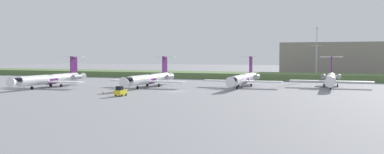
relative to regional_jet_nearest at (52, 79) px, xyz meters
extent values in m
plane|color=gray|center=(38.06, 30.63, -2.54)|extent=(500.00, 500.00, 0.00)
cube|color=#597542|center=(38.06, 61.46, -1.35)|extent=(320.00, 20.00, 2.37)
cylinder|color=white|center=(0.00, -0.59, -0.09)|extent=(2.70, 24.00, 2.70)
cone|color=white|center=(0.00, -14.09, -0.09)|extent=(2.70, 3.00, 2.70)
cone|color=white|center=(0.00, 13.41, -0.09)|extent=(2.30, 4.00, 2.29)
cube|color=black|center=(0.00, -12.19, 0.39)|extent=(2.03, 1.80, 0.90)
cylinder|color=#591E66|center=(0.00, -0.59, -0.24)|extent=(2.76, 3.60, 2.76)
cube|color=white|center=(-5.91, -1.59, -0.69)|extent=(11.00, 3.20, 0.36)
cube|color=white|center=(5.91, -1.59, -0.69)|extent=(11.00, 3.20, 0.36)
cube|color=#591E66|center=(0.00, 10.41, 3.86)|extent=(0.36, 3.20, 5.20)
cube|color=white|center=(0.00, 10.71, 6.26)|extent=(6.80, 1.80, 0.24)
cylinder|color=gray|center=(-2.25, 8.61, 0.11)|extent=(1.50, 3.40, 1.50)
cylinder|color=gray|center=(2.25, 8.61, 0.11)|extent=(1.50, 3.40, 1.50)
cylinder|color=gray|center=(0.00, -8.03, -1.54)|extent=(0.20, 0.20, 0.65)
cylinder|color=black|center=(0.00, -8.03, -2.09)|extent=(0.30, 0.90, 0.90)
cylinder|color=black|center=(-1.90, 1.81, -2.09)|extent=(0.35, 0.90, 0.90)
cylinder|color=black|center=(1.90, 1.81, -2.09)|extent=(0.35, 0.90, 0.90)
cylinder|color=white|center=(26.44, 10.03, -0.09)|extent=(2.70, 24.00, 2.70)
cone|color=white|center=(26.44, -3.47, -0.09)|extent=(2.70, 3.00, 2.70)
cone|color=white|center=(26.44, 24.03, -0.09)|extent=(2.29, 4.00, 2.29)
cube|color=black|center=(26.44, -1.57, 0.39)|extent=(2.03, 1.80, 0.90)
cylinder|color=#591E66|center=(26.44, 10.03, -0.24)|extent=(2.76, 3.60, 2.76)
cube|color=white|center=(20.53, 9.03, -0.69)|extent=(11.00, 3.20, 0.36)
cube|color=white|center=(32.34, 9.03, -0.69)|extent=(11.00, 3.20, 0.36)
cube|color=#591E66|center=(26.44, 21.03, 3.86)|extent=(0.36, 3.20, 5.20)
cube|color=white|center=(26.44, 21.33, 6.26)|extent=(6.80, 1.80, 0.24)
cylinder|color=gray|center=(24.19, 19.23, 0.11)|extent=(1.50, 3.40, 1.50)
cylinder|color=gray|center=(28.69, 19.23, 0.11)|extent=(1.50, 3.40, 1.50)
cylinder|color=gray|center=(26.44, 2.59, -1.54)|extent=(0.20, 0.20, 0.65)
cylinder|color=black|center=(26.44, 2.59, -2.09)|extent=(0.30, 0.90, 0.90)
cylinder|color=black|center=(24.54, 12.43, -2.09)|extent=(0.35, 0.90, 0.90)
cylinder|color=black|center=(28.34, 12.43, -2.09)|extent=(0.35, 0.90, 0.90)
cylinder|color=white|center=(51.97, 19.41, -0.09)|extent=(2.70, 24.00, 2.70)
cone|color=white|center=(51.97, 5.91, -0.09)|extent=(2.70, 3.00, 2.70)
cone|color=white|center=(51.97, 33.41, -0.09)|extent=(2.30, 4.00, 2.29)
cube|color=black|center=(51.97, 7.81, 0.39)|extent=(2.02, 1.80, 0.90)
cylinder|color=#591E66|center=(51.97, 19.41, -0.24)|extent=(2.76, 3.60, 2.76)
cube|color=white|center=(46.07, 18.41, -0.69)|extent=(11.00, 3.20, 0.36)
cube|color=white|center=(57.88, 18.41, -0.69)|extent=(11.00, 3.20, 0.36)
cube|color=#591E66|center=(51.97, 30.41, 3.86)|extent=(0.36, 3.20, 5.20)
cube|color=white|center=(51.97, 30.71, 6.26)|extent=(6.80, 1.80, 0.24)
cylinder|color=gray|center=(49.72, 28.61, 0.11)|extent=(1.50, 3.40, 1.50)
cylinder|color=gray|center=(54.22, 28.61, 0.11)|extent=(1.50, 3.40, 1.50)
cylinder|color=gray|center=(51.97, 11.97, -1.54)|extent=(0.20, 0.20, 0.65)
cylinder|color=black|center=(51.97, 11.97, -2.09)|extent=(0.30, 0.90, 0.90)
cylinder|color=black|center=(50.07, 21.81, -2.09)|extent=(0.35, 0.90, 0.90)
cylinder|color=black|center=(53.87, 21.81, -2.09)|extent=(0.35, 0.90, 0.90)
cylinder|color=white|center=(75.93, 27.23, -0.09)|extent=(2.70, 24.00, 2.70)
cone|color=white|center=(75.93, 13.73, -0.09)|extent=(2.70, 3.00, 2.70)
cone|color=white|center=(75.93, 41.23, -0.09)|extent=(2.30, 4.00, 2.29)
cube|color=black|center=(75.93, 15.63, 0.39)|extent=(2.03, 1.80, 0.90)
cylinder|color=#591E66|center=(75.93, 27.23, -0.24)|extent=(2.76, 3.60, 2.76)
cube|color=white|center=(70.03, 26.23, -0.69)|extent=(11.00, 3.20, 0.36)
cube|color=white|center=(81.84, 26.23, -0.69)|extent=(11.00, 3.20, 0.36)
cube|color=#591E66|center=(75.93, 38.23, 3.86)|extent=(0.36, 3.20, 5.20)
cube|color=white|center=(75.93, 38.53, 6.26)|extent=(6.80, 1.80, 0.24)
cylinder|color=gray|center=(73.68, 36.43, 0.11)|extent=(1.50, 3.40, 1.50)
cylinder|color=gray|center=(78.18, 36.43, 0.11)|extent=(1.50, 3.40, 1.50)
cylinder|color=gray|center=(75.93, 19.79, -1.54)|extent=(0.20, 0.20, 0.65)
cylinder|color=black|center=(75.93, 19.79, -2.09)|extent=(0.30, 0.90, 0.90)
cylinder|color=black|center=(74.03, 29.63, -2.09)|extent=(0.35, 0.90, 0.90)
cylinder|color=black|center=(77.83, 29.63, -2.09)|extent=(0.35, 0.90, 0.90)
cylinder|color=#B2B2B7|center=(70.29, 63.97, 3.75)|extent=(0.50, 0.50, 12.57)
cylinder|color=#B2B2B7|center=(70.29, 63.97, 13.42)|extent=(0.28, 0.28, 6.77)
cube|color=#B2B2B7|center=(70.29, 63.97, 10.44)|extent=(4.40, 0.20, 0.20)
sphere|color=red|center=(70.29, 63.97, 17.06)|extent=(0.50, 0.50, 0.50)
cube|color=gray|center=(80.30, 94.28, 4.85)|extent=(52.07, 28.47, 14.78)
cube|color=yellow|center=(31.10, -14.46, -1.69)|extent=(1.70, 3.20, 1.10)
cube|color=black|center=(31.10, -15.02, -0.69)|extent=(1.36, 1.10, 0.90)
cylinder|color=black|center=(30.35, -15.42, -2.24)|extent=(0.22, 0.60, 0.60)
cylinder|color=black|center=(31.85, -15.42, -2.24)|extent=(0.22, 0.60, 0.60)
cylinder|color=black|center=(30.35, -13.50, -2.24)|extent=(0.22, 0.60, 0.60)
cylinder|color=black|center=(31.85, -13.50, -2.24)|extent=(0.22, 0.60, 0.60)
cone|color=orange|center=(23.79, -10.25, -2.26)|extent=(0.44, 0.44, 0.55)
cone|color=orange|center=(26.69, -10.15, -2.26)|extent=(0.44, 0.44, 0.55)
camera|label=1|loc=(77.26, -94.01, 6.82)|focal=37.23mm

